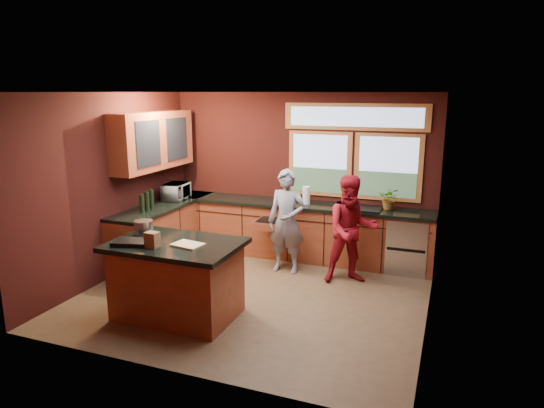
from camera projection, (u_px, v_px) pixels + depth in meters
The scene contains 14 objects.
floor at pixel (254, 295), 6.61m from camera, with size 4.50×4.50×0.00m, color brown.
room_shell at pixel (222, 159), 6.71m from camera, with size 4.52×4.02×2.71m.
back_counter at pixel (305, 231), 7.98m from camera, with size 4.50×0.64×0.93m.
left_counter at pixel (165, 231), 7.95m from camera, with size 0.64×2.30×0.93m.
island at pixel (177, 279), 5.90m from camera, with size 1.55×1.05×0.95m.
person_grey at pixel (287, 221), 7.32m from camera, with size 0.58×0.38×1.59m, color slate.
person_red at pixel (351, 230), 6.91m from camera, with size 0.76×0.59×1.57m, color maroon.
microwave at pixel (176, 192), 8.14m from camera, with size 0.50×0.34×0.28m, color #999999.
potted_plant at pixel (390, 199), 7.43m from camera, with size 0.31×0.27×0.34m, color #999999.
paper_towel at pixel (306, 195), 7.84m from camera, with size 0.12×0.12×0.28m, color white.
cutting_board at pixel (188, 245), 5.68m from camera, with size 0.35×0.25×0.02m, color tan.
stock_pot at pixel (144, 228), 6.10m from camera, with size 0.24×0.24×0.18m, color #A9AAAE.
paper_bag at pixel (152, 240), 5.60m from camera, with size 0.15×0.12×0.18m, color brown.
black_tray at pixel (131, 242), 5.72m from camera, with size 0.40×0.28×0.05m, color black.
Camera 1 is at (2.41, -5.67, 2.70)m, focal length 32.00 mm.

